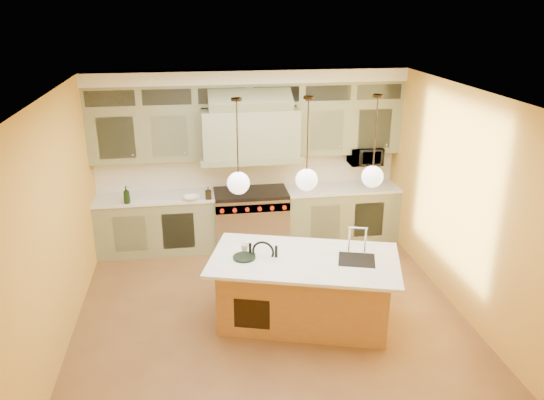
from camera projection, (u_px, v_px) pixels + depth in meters
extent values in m
plane|color=brown|center=(270.00, 312.00, 7.04)|extent=(5.00, 5.00, 0.00)
plane|color=white|center=(270.00, 93.00, 6.02)|extent=(5.00, 5.00, 0.00)
plane|color=gold|center=(248.00, 156.00, 8.84)|extent=(5.00, 0.00, 5.00)
plane|color=gold|center=(315.00, 326.00, 4.21)|extent=(5.00, 0.00, 5.00)
plane|color=gold|center=(58.00, 223.00, 6.18)|extent=(0.00, 5.00, 5.00)
plane|color=gold|center=(460.00, 201.00, 6.88)|extent=(0.00, 5.00, 5.00)
cube|color=gray|center=(157.00, 224.00, 8.68)|extent=(1.90, 0.65, 0.90)
cube|color=gray|center=(340.00, 214.00, 9.11)|extent=(1.90, 0.65, 0.90)
cube|color=white|center=(155.00, 198.00, 8.51)|extent=(1.90, 0.68, 0.04)
cube|color=white|center=(342.00, 188.00, 8.95)|extent=(1.90, 0.68, 0.04)
cube|color=silver|center=(248.00, 170.00, 8.91)|extent=(5.00, 0.04, 0.56)
cube|color=gray|center=(145.00, 134.00, 8.29)|extent=(1.75, 0.35, 0.85)
cube|color=gray|center=(346.00, 127.00, 8.74)|extent=(1.75, 0.35, 0.85)
cube|color=gray|center=(250.00, 132.00, 8.34)|extent=(1.50, 0.70, 0.75)
cube|color=gray|center=(250.00, 156.00, 8.48)|extent=(1.60, 0.76, 0.10)
cube|color=#333833|center=(248.00, 93.00, 8.30)|extent=(5.00, 0.35, 0.35)
cube|color=white|center=(248.00, 76.00, 8.19)|extent=(5.00, 0.47, 0.20)
cube|color=silver|center=(251.00, 220.00, 8.87)|extent=(1.20, 0.70, 0.90)
cube|color=black|center=(251.00, 193.00, 8.70)|extent=(1.20, 0.70, 0.06)
cube|color=silver|center=(253.00, 208.00, 8.46)|extent=(1.20, 0.06, 0.14)
cube|color=#A76D3B|center=(304.00, 291.00, 6.71)|extent=(2.24, 1.52, 0.88)
cube|color=white|center=(304.00, 260.00, 6.50)|extent=(2.55, 1.84, 0.04)
cube|color=black|center=(357.00, 261.00, 6.46)|extent=(0.53, 0.50, 0.05)
cylinder|color=black|center=(244.00, 310.00, 6.51)|extent=(0.04, 0.04, 0.64)
cylinder|color=black|center=(270.00, 313.00, 6.44)|extent=(0.04, 0.04, 0.64)
cylinder|color=black|center=(251.00, 296.00, 6.81)|extent=(0.04, 0.04, 0.64)
cylinder|color=black|center=(276.00, 299.00, 6.74)|extent=(0.04, 0.04, 0.64)
cube|color=black|center=(260.00, 280.00, 6.50)|extent=(0.51, 0.51, 0.05)
torus|color=black|center=(263.00, 252.00, 6.55)|extent=(0.27, 0.13, 0.28)
imported|color=black|center=(365.00, 156.00, 8.89)|extent=(0.54, 0.37, 0.30)
imported|color=black|center=(127.00, 195.00, 8.17)|extent=(0.12, 0.12, 0.27)
imported|color=black|center=(208.00, 193.00, 8.36)|extent=(0.10, 0.10, 0.20)
imported|color=white|center=(192.00, 198.00, 8.34)|extent=(0.27, 0.27, 0.06)
imported|color=white|center=(245.00, 248.00, 6.66)|extent=(0.11, 0.11, 0.10)
cylinder|color=#2D2319|center=(236.00, 99.00, 5.74)|extent=(0.12, 0.12, 0.03)
cylinder|color=#2D2319|center=(237.00, 139.00, 5.90)|extent=(0.02, 0.02, 0.93)
sphere|color=white|center=(238.00, 183.00, 6.08)|extent=(0.26, 0.26, 0.26)
cylinder|color=#2D2319|center=(309.00, 97.00, 5.85)|extent=(0.12, 0.12, 0.03)
cylinder|color=#2D2319|center=(308.00, 137.00, 6.01)|extent=(0.02, 0.02, 0.93)
sphere|color=white|center=(307.00, 180.00, 6.19)|extent=(0.26, 0.26, 0.26)
cylinder|color=#2D2319|center=(378.00, 96.00, 5.96)|extent=(0.12, 0.12, 0.03)
cylinder|color=#2D2319|center=(375.00, 134.00, 6.12)|extent=(0.02, 0.02, 0.93)
sphere|color=white|center=(372.00, 177.00, 6.30)|extent=(0.26, 0.26, 0.26)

